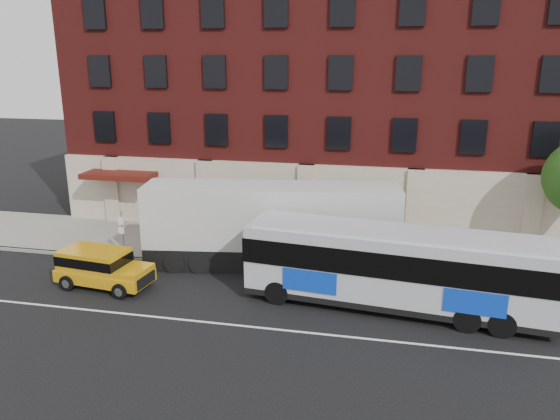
% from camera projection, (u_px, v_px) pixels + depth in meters
% --- Properties ---
extents(ground, '(120.00, 120.00, 0.00)m').
position_uv_depth(ground, '(255.00, 334.00, 20.25)').
color(ground, black).
rests_on(ground, ground).
extents(sidewalk, '(60.00, 6.00, 0.15)m').
position_uv_depth(sidewalk, '(297.00, 250.00, 28.68)').
color(sidewalk, gray).
rests_on(sidewalk, ground).
extents(kerb, '(60.00, 0.25, 0.15)m').
position_uv_depth(kerb, '(286.00, 271.00, 25.86)').
color(kerb, gray).
rests_on(kerb, ground).
extents(lane_line, '(60.00, 0.12, 0.01)m').
position_uv_depth(lane_line, '(258.00, 327.00, 20.71)').
color(lane_line, silver).
rests_on(lane_line, ground).
extents(building, '(30.00, 12.10, 15.00)m').
position_uv_depth(building, '(320.00, 95.00, 34.03)').
color(building, maroon).
rests_on(building, sidewalk).
extents(sign_pole, '(0.30, 0.20, 2.50)m').
position_uv_depth(sign_pole, '(122.00, 232.00, 27.30)').
color(sign_pole, gray).
rests_on(sign_pole, ground).
extents(city_bus, '(12.55, 4.00, 3.38)m').
position_uv_depth(city_bus, '(396.00, 266.00, 21.82)').
color(city_bus, '#B8BAC4').
rests_on(city_bus, ground).
extents(yellow_suv, '(4.58, 2.35, 1.72)m').
position_uv_depth(yellow_suv, '(100.00, 266.00, 24.15)').
color(yellow_suv, orange).
rests_on(yellow_suv, ground).
extents(shipping_container, '(12.49, 4.23, 4.09)m').
position_uv_depth(shipping_container, '(272.00, 227.00, 26.25)').
color(shipping_container, black).
rests_on(shipping_container, ground).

